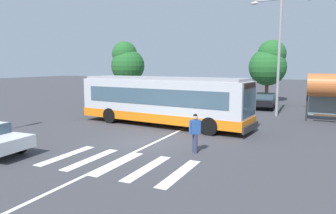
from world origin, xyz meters
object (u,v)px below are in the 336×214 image
(background_tree_left, at_px, (127,62))
(background_tree_right, at_px, (269,63))
(city_transit_bus, at_px, (162,100))
(parked_car_black, at_px, (265,100))
(parked_car_white, at_px, (208,97))
(parked_car_silver, at_px, (233,99))
(pedestrian_crossing_street, at_px, (195,131))
(twin_arm_street_lamp, at_px, (279,44))

(background_tree_left, distance_m, background_tree_right, 14.80)
(city_transit_bus, bearing_deg, parked_car_black, 66.73)
(parked_car_white, relative_size, parked_car_black, 1.03)
(parked_car_black, xyz_separation_m, background_tree_right, (-0.53, 5.57, 3.26))
(parked_car_silver, height_order, background_tree_right, background_tree_right)
(pedestrian_crossing_street, relative_size, parked_car_silver, 0.37)
(city_transit_bus, relative_size, twin_arm_street_lamp, 1.34)
(pedestrian_crossing_street, height_order, parked_car_black, pedestrian_crossing_street)
(parked_car_white, distance_m, parked_car_black, 5.28)
(city_transit_bus, bearing_deg, twin_arm_street_lamp, 48.39)
(pedestrian_crossing_street, relative_size, background_tree_right, 0.27)
(city_transit_bus, distance_m, background_tree_left, 13.90)
(city_transit_bus, distance_m, parked_car_black, 12.05)
(parked_car_white, bearing_deg, parked_car_black, 2.29)
(parked_car_white, relative_size, background_tree_left, 0.74)
(city_transit_bus, relative_size, background_tree_left, 1.85)
(parked_car_silver, relative_size, background_tree_right, 0.72)
(pedestrian_crossing_street, relative_size, parked_car_black, 0.38)
(background_tree_right, bearing_deg, parked_car_silver, -111.12)
(parked_car_silver, distance_m, twin_arm_street_lamp, 7.31)
(parked_car_silver, height_order, twin_arm_street_lamp, twin_arm_street_lamp)
(parked_car_silver, height_order, parked_car_black, same)
(parked_car_black, distance_m, background_tree_left, 14.29)
(background_tree_right, bearing_deg, parked_car_white, -129.31)
(background_tree_left, relative_size, background_tree_right, 0.97)
(pedestrian_crossing_street, xyz_separation_m, parked_car_white, (-4.63, 16.02, -0.20))
(parked_car_silver, bearing_deg, background_tree_left, -177.00)
(city_transit_bus, distance_m, parked_car_silver, 10.98)
(background_tree_left, bearing_deg, city_transit_bus, -48.20)
(parked_car_silver, bearing_deg, parked_car_white, 178.58)
(pedestrian_crossing_street, bearing_deg, parked_car_white, 106.13)
(city_transit_bus, distance_m, pedestrian_crossing_street, 6.64)
(pedestrian_crossing_street, distance_m, parked_car_silver, 16.10)
(pedestrian_crossing_street, distance_m, parked_car_black, 16.24)
(pedestrian_crossing_street, height_order, twin_arm_street_lamp, twin_arm_street_lamp)
(parked_car_black, relative_size, background_tree_right, 0.70)
(parked_car_black, height_order, twin_arm_street_lamp, twin_arm_street_lamp)
(parked_car_black, bearing_deg, city_transit_bus, -113.27)
(parked_car_silver, relative_size, twin_arm_street_lamp, 0.53)
(city_transit_bus, relative_size, parked_car_black, 2.57)
(parked_car_white, xyz_separation_m, twin_arm_street_lamp, (6.70, -3.88, 4.60))
(background_tree_left, xyz_separation_m, background_tree_right, (13.33, 6.43, -0.09))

